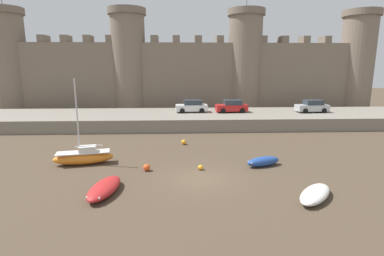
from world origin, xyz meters
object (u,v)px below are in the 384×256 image
at_px(mooring_buoy_mid_mud, 201,167).
at_px(car_quay_centre_west, 192,106).
at_px(car_quay_west, 232,106).
at_px(sailboat_midflat_centre, 84,157).
at_px(mooring_buoy_near_channel, 184,142).
at_px(mooring_buoy_near_shore, 147,168).
at_px(rowboat_midflat_left, 104,188).
at_px(car_quay_centre_east, 312,106).
at_px(rowboat_foreground_left, 263,161).
at_px(rowboat_foreground_centre, 315,194).

xyz_separation_m(mooring_buoy_mid_mud, car_quay_centre_west, (0.12, 18.05, 2.10)).
bearing_deg(car_quay_west, sailboat_midflat_centre, -131.84).
bearing_deg(mooring_buoy_near_channel, mooring_buoy_near_shore, -111.17).
height_order(rowboat_midflat_left, car_quay_centre_east, car_quay_centre_east).
bearing_deg(mooring_buoy_near_channel, car_quay_centre_east, 30.50).
xyz_separation_m(sailboat_midflat_centre, rowboat_foreground_left, (13.88, -1.07, -0.21)).
xyz_separation_m(rowboat_foreground_centre, mooring_buoy_near_channel, (-7.37, 12.47, -0.08)).
bearing_deg(car_quay_centre_east, mooring_buoy_near_shore, -138.88).
distance_m(rowboat_foreground_centre, car_quay_west, 23.11).
bearing_deg(car_quay_centre_west, mooring_buoy_near_shore, -102.69).
height_order(rowboat_midflat_left, mooring_buoy_near_channel, rowboat_midflat_left).
bearing_deg(rowboat_foreground_centre, mooring_buoy_near_channel, 120.58).
height_order(mooring_buoy_mid_mud, mooring_buoy_near_channel, mooring_buoy_near_channel).
distance_m(mooring_buoy_near_shore, car_quay_west, 20.25).
xyz_separation_m(rowboat_foreground_centre, car_quay_centre_east, (9.70, 22.53, 1.97)).
relative_size(rowboat_foreground_centre, mooring_buoy_mid_mud, 9.25).
xyz_separation_m(mooring_buoy_near_channel, car_quay_west, (6.50, 10.54, 2.05)).
height_order(sailboat_midflat_centre, mooring_buoy_near_shore, sailboat_midflat_centre).
distance_m(sailboat_midflat_centre, car_quay_west, 21.65).
bearing_deg(sailboat_midflat_centre, mooring_buoy_mid_mud, -10.87).
xyz_separation_m(sailboat_midflat_centre, mooring_buoy_mid_mud, (9.02, -1.73, -0.41)).
distance_m(rowboat_midflat_left, mooring_buoy_near_channel, 12.23).
height_order(rowboat_foreground_left, mooring_buoy_mid_mud, rowboat_foreground_left).
bearing_deg(car_quay_centre_west, car_quay_centre_east, -2.62).
distance_m(mooring_buoy_mid_mud, car_quay_centre_east, 23.64).
xyz_separation_m(mooring_buoy_mid_mud, mooring_buoy_near_channel, (-1.12, 7.27, 0.05)).
bearing_deg(rowboat_foreground_left, mooring_buoy_mid_mud, -172.30).
xyz_separation_m(rowboat_midflat_left, mooring_buoy_near_channel, (4.97, 11.18, -0.12)).
height_order(mooring_buoy_near_shore, car_quay_centre_west, car_quay_centre_west).
xyz_separation_m(sailboat_midflat_centre, rowboat_foreground_centre, (15.27, -6.94, -0.28)).
height_order(rowboat_midflat_left, sailboat_midflat_centre, sailboat_midflat_centre).
relative_size(mooring_buoy_near_channel, car_quay_west, 0.12).
distance_m(rowboat_foreground_left, car_quay_west, 17.26).
bearing_deg(car_quay_centre_east, car_quay_centre_west, 177.38).
relative_size(sailboat_midflat_centre, car_quay_centre_east, 1.59).
bearing_deg(rowboat_foreground_centre, sailboat_midflat_centre, 155.56).
height_order(mooring_buoy_near_channel, car_quay_centre_west, car_quay_centre_west).
bearing_deg(car_quay_centre_east, car_quay_west, 177.39).
height_order(rowboat_foreground_centre, car_quay_centre_west, car_quay_centre_west).
distance_m(rowboat_midflat_left, mooring_buoy_near_shore, 4.41).
bearing_deg(mooring_buoy_near_shore, rowboat_midflat_left, -118.93).
bearing_deg(car_quay_west, mooring_buoy_near_shore, -117.60).
bearing_deg(mooring_buoy_near_shore, rowboat_foreground_centre, -26.82).
bearing_deg(car_quay_centre_west, rowboat_foreground_centre, -75.24).
height_order(mooring_buoy_mid_mud, car_quay_west, car_quay_west).
relative_size(rowboat_foreground_centre, car_quay_centre_east, 0.83).
xyz_separation_m(mooring_buoy_near_shore, car_quay_centre_east, (19.91, 17.37, 2.03)).
height_order(mooring_buoy_mid_mud, car_quay_centre_east, car_quay_centre_east).
bearing_deg(sailboat_midflat_centre, rowboat_foreground_centre, -24.44).
bearing_deg(mooring_buoy_near_channel, rowboat_foreground_centre, -59.42).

